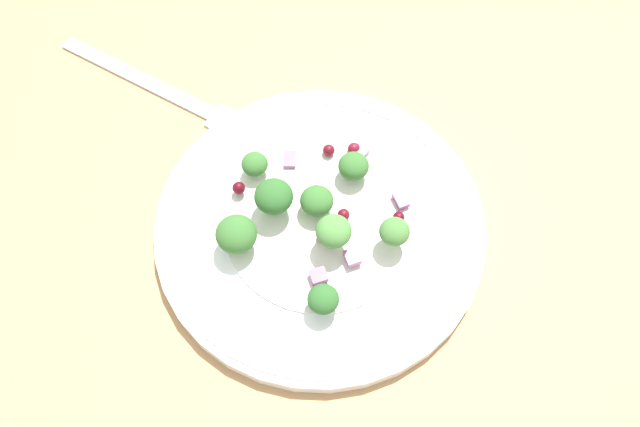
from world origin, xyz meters
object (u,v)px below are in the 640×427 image
(fork, at_px, (166,91))
(broccoli_floret_1, at_px, (326,300))
(broccoli_floret_0, at_px, (315,205))
(broccoli_floret_2, at_px, (334,232))
(plate, at_px, (320,225))

(fork, bearing_deg, broccoli_floret_1, 143.48)
(broccoli_floret_0, xyz_separation_m, fork, (0.15, -0.07, -0.02))
(broccoli_floret_0, distance_m, broccoli_floret_1, 0.07)
(broccoli_floret_2, relative_size, fork, 0.13)
(broccoli_floret_2, height_order, fork, broccoli_floret_2)
(broccoli_floret_2, xyz_separation_m, fork, (0.17, -0.09, -0.03))
(broccoli_floret_0, height_order, fork, broccoli_floret_0)
(plate, bearing_deg, broccoli_floret_2, 136.20)
(broccoli_floret_2, bearing_deg, broccoli_floret_1, 102.57)
(fork, bearing_deg, plate, 154.20)
(fork, bearing_deg, broccoli_floret_0, 155.13)
(plate, distance_m, fork, 0.18)
(broccoli_floret_0, height_order, broccoli_floret_2, broccoli_floret_2)
(plate, bearing_deg, broccoli_floret_0, -46.18)
(plate, relative_size, fork, 1.28)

